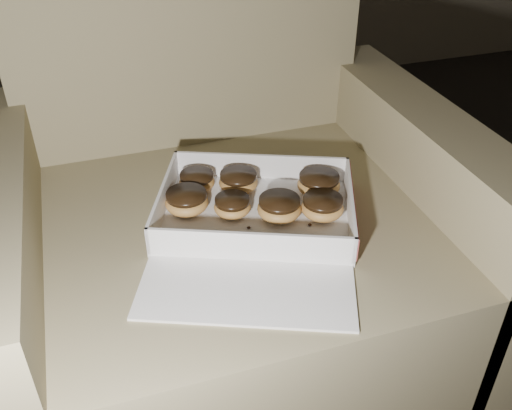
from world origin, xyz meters
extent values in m
cube|color=#877956|center=(-0.52, 0.65, 0.22)|extent=(0.77, 0.77, 0.45)
cube|color=#877956|center=(-0.52, 1.00, 0.73)|extent=(0.77, 0.15, 0.56)
cube|color=#877956|center=(-0.93, 0.65, 0.30)|extent=(0.13, 0.77, 0.60)
cube|color=#877956|center=(-0.10, 0.65, 0.30)|extent=(0.13, 0.77, 0.60)
cube|color=white|center=(-0.48, 0.61, 0.45)|extent=(0.43, 0.38, 0.01)
cube|color=white|center=(-0.43, 0.73, 0.48)|extent=(0.33, 0.14, 0.05)
cube|color=white|center=(-0.53, 0.49, 0.48)|extent=(0.33, 0.14, 0.05)
cube|color=white|center=(-0.64, 0.68, 0.48)|extent=(0.11, 0.25, 0.05)
cube|color=white|center=(-0.32, 0.54, 0.48)|extent=(0.11, 0.25, 0.05)
cube|color=#BB4B4C|center=(-0.31, 0.54, 0.48)|extent=(0.10, 0.24, 0.05)
cube|color=white|center=(-0.56, 0.42, 0.45)|extent=(0.38, 0.27, 0.01)
ellipsoid|color=gold|center=(-0.60, 0.66, 0.48)|extent=(0.08, 0.08, 0.04)
cylinder|color=black|center=(-0.60, 0.66, 0.49)|extent=(0.08, 0.08, 0.01)
ellipsoid|color=gold|center=(-0.44, 0.58, 0.48)|extent=(0.08, 0.08, 0.04)
cylinder|color=black|center=(-0.44, 0.58, 0.49)|extent=(0.08, 0.08, 0.01)
ellipsoid|color=gold|center=(-0.49, 0.70, 0.48)|extent=(0.08, 0.08, 0.04)
cylinder|color=black|center=(-0.49, 0.70, 0.49)|extent=(0.07, 0.07, 0.01)
ellipsoid|color=gold|center=(-0.36, 0.56, 0.48)|extent=(0.08, 0.08, 0.04)
cylinder|color=black|center=(-0.36, 0.56, 0.49)|extent=(0.07, 0.07, 0.01)
ellipsoid|color=gold|center=(-0.52, 0.62, 0.47)|extent=(0.07, 0.07, 0.03)
cylinder|color=black|center=(-0.52, 0.62, 0.49)|extent=(0.07, 0.07, 0.01)
ellipsoid|color=gold|center=(-0.34, 0.64, 0.48)|extent=(0.09, 0.09, 0.04)
cylinder|color=black|center=(-0.34, 0.64, 0.49)|extent=(0.08, 0.08, 0.01)
ellipsoid|color=gold|center=(-0.57, 0.73, 0.47)|extent=(0.07, 0.07, 0.03)
cylinder|color=black|center=(-0.57, 0.73, 0.49)|extent=(0.07, 0.07, 0.01)
ellipsoid|color=black|center=(-0.51, 0.57, 0.46)|extent=(0.01, 0.01, 0.00)
ellipsoid|color=black|center=(-0.47, 0.50, 0.46)|extent=(0.01, 0.01, 0.00)
ellipsoid|color=black|center=(-0.40, 0.54, 0.46)|extent=(0.01, 0.01, 0.00)
camera|label=1|loc=(-0.75, -0.23, 1.09)|focal=40.00mm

